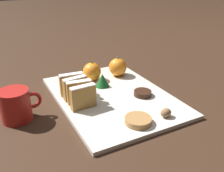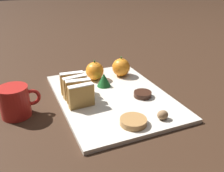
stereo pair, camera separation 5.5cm
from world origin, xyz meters
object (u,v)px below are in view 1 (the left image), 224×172
at_px(coffee_mug, 16,105).
at_px(walnut, 166,113).
at_px(orange_far, 92,72).
at_px(chocolate_cookie, 143,93).
at_px(orange_near, 118,67).

bearing_deg(coffee_mug, walnut, -28.43).
xyz_separation_m(orange_far, coffee_mug, (-0.28, -0.13, -0.00)).
height_order(walnut, chocolate_cookie, walnut).
relative_size(chocolate_cookie, coffee_mug, 0.49).
xyz_separation_m(orange_far, chocolate_cookie, (0.09, -0.18, -0.02)).
relative_size(walnut, chocolate_cookie, 0.55).
bearing_deg(chocolate_cookie, walnut, -96.46).
relative_size(orange_far, coffee_mug, 0.65).
bearing_deg(coffee_mug, chocolate_cookie, -8.89).
height_order(orange_near, chocolate_cookie, orange_near).
distance_m(walnut, coffee_mug, 0.40).
bearing_deg(orange_near, walnut, -94.44).
bearing_deg(chocolate_cookie, orange_far, 116.38).
relative_size(orange_near, orange_far, 1.02).
bearing_deg(walnut, orange_near, 85.56).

